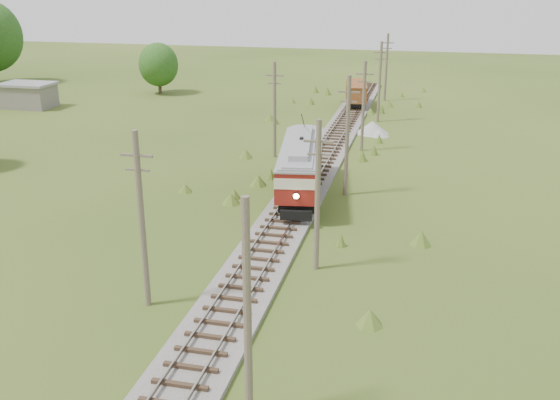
# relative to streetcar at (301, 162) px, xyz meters

# --- Properties ---
(railbed_main) EXTENTS (3.60, 96.00, 0.57)m
(railbed_main) POSITION_rel_streetcar_xyz_m (-0.00, 4.09, -2.50)
(railbed_main) COLOR #605B54
(railbed_main) RESTS_ON ground
(streetcar) EXTENTS (4.81, 12.90, 5.84)m
(streetcar) POSITION_rel_streetcar_xyz_m (0.00, 0.00, 0.00)
(streetcar) COLOR black
(streetcar) RESTS_ON ground
(gondola) EXTENTS (3.47, 7.86, 2.52)m
(gondola) POSITION_rel_streetcar_xyz_m (-0.00, 34.63, -0.77)
(gondola) COLOR black
(gondola) RESTS_ON ground
(gravel_pile) EXTENTS (3.60, 3.81, 1.31)m
(gravel_pile) POSITION_rel_streetcar_xyz_m (3.46, 21.06, -2.09)
(gravel_pile) COLOR gray
(gravel_pile) RESTS_ON ground
(utility_pole_r_1) EXTENTS (0.30, 0.30, 8.80)m
(utility_pole_r_1) POSITION_rel_streetcar_xyz_m (3.10, -24.91, 1.70)
(utility_pole_r_1) COLOR brown
(utility_pole_r_1) RESTS_ON ground
(utility_pole_r_2) EXTENTS (1.60, 0.30, 8.60)m
(utility_pole_r_2) POSITION_rel_streetcar_xyz_m (3.30, -11.91, 1.73)
(utility_pole_r_2) COLOR brown
(utility_pole_r_2) RESTS_ON ground
(utility_pole_r_3) EXTENTS (1.60, 0.30, 9.00)m
(utility_pole_r_3) POSITION_rel_streetcar_xyz_m (3.20, 1.09, 1.93)
(utility_pole_r_3) COLOR brown
(utility_pole_r_3) RESTS_ON ground
(utility_pole_r_4) EXTENTS (1.60, 0.30, 8.40)m
(utility_pole_r_4) POSITION_rel_streetcar_xyz_m (3.00, 14.09, 1.63)
(utility_pole_r_4) COLOR brown
(utility_pole_r_4) RESTS_ON ground
(utility_pole_r_5) EXTENTS (1.60, 0.30, 8.90)m
(utility_pole_r_5) POSITION_rel_streetcar_xyz_m (3.40, 27.09, 1.88)
(utility_pole_r_5) COLOR brown
(utility_pole_r_5) RESTS_ON ground
(utility_pole_r_6) EXTENTS (1.60, 0.30, 8.70)m
(utility_pole_r_6) POSITION_rel_streetcar_xyz_m (3.20, 40.09, 1.78)
(utility_pole_r_6) COLOR brown
(utility_pole_r_6) RESTS_ON ground
(utility_pole_l_a) EXTENTS (1.60, 0.30, 9.00)m
(utility_pole_l_a) POSITION_rel_streetcar_xyz_m (-4.20, -17.91, 1.93)
(utility_pole_l_a) COLOR brown
(utility_pole_l_a) RESTS_ON ground
(utility_pole_l_b) EXTENTS (1.60, 0.30, 8.60)m
(utility_pole_l_b) POSITION_rel_streetcar_xyz_m (-4.50, 10.09, 1.73)
(utility_pole_l_b) COLOR brown
(utility_pole_l_b) RESTS_ON ground
(tree_mid_a) EXTENTS (5.46, 5.46, 7.03)m
(tree_mid_a) POSITION_rel_streetcar_xyz_m (-28.00, 38.09, 1.32)
(tree_mid_a) COLOR #38281C
(tree_mid_a) RESTS_ON ground
(shed) EXTENTS (6.40, 4.40, 3.10)m
(shed) POSITION_rel_streetcar_xyz_m (-40.00, 25.09, -1.12)
(shed) COLOR slate
(shed) RESTS_ON ground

